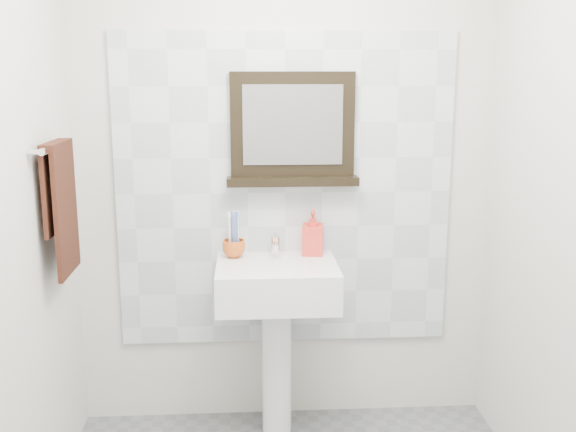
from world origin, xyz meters
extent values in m
cube|color=silver|center=(0.00, 1.10, 1.25)|extent=(2.00, 0.01, 2.50)
cube|color=silver|center=(0.00, -1.10, 1.25)|extent=(2.00, 0.01, 2.50)
cube|color=silver|center=(0.00, 1.09, 1.15)|extent=(1.60, 0.02, 1.50)
cylinder|color=white|center=(-0.05, 0.92, 0.34)|extent=(0.14, 0.14, 0.68)
cube|color=white|center=(-0.05, 0.86, 0.77)|extent=(0.55, 0.44, 0.18)
cylinder|color=silver|center=(-0.05, 0.84, 0.85)|extent=(0.32, 0.32, 0.02)
cylinder|color=#4C4C4F|center=(-0.05, 0.84, 0.86)|extent=(0.04, 0.04, 0.00)
cylinder|color=silver|center=(-0.05, 1.01, 0.91)|extent=(0.04, 0.04, 0.09)
cylinder|color=silver|center=(-0.05, 0.96, 0.93)|extent=(0.02, 0.10, 0.02)
cube|color=silver|center=(-0.05, 1.02, 0.96)|extent=(0.02, 0.07, 0.01)
imported|color=#C55017|center=(-0.25, 0.99, 0.90)|extent=(0.11, 0.11, 0.08)
cylinder|color=white|center=(-0.26, 0.98, 0.97)|extent=(0.01, 0.01, 0.19)
cube|color=white|center=(-0.26, 0.98, 1.07)|extent=(0.01, 0.01, 0.03)
cylinder|color=#4E69B2|center=(-0.23, 0.98, 0.97)|extent=(0.01, 0.01, 0.19)
cube|color=#4E69B2|center=(-0.23, 0.98, 1.07)|extent=(0.01, 0.01, 0.03)
cylinder|color=white|center=(-0.25, 1.01, 0.97)|extent=(0.01, 0.01, 0.19)
cube|color=white|center=(-0.25, 1.01, 1.07)|extent=(0.01, 0.01, 0.03)
cylinder|color=#4E69B2|center=(-0.26, 1.00, 0.97)|extent=(0.01, 0.01, 0.19)
cube|color=#4E69B2|center=(-0.26, 1.00, 1.07)|extent=(0.01, 0.01, 0.03)
cylinder|color=white|center=(-0.23, 1.00, 0.97)|extent=(0.01, 0.01, 0.19)
cube|color=white|center=(-0.23, 1.00, 1.07)|extent=(0.01, 0.01, 0.03)
cylinder|color=#4E69B2|center=(-0.24, 0.97, 0.97)|extent=(0.01, 0.01, 0.19)
cube|color=#4E69B2|center=(-0.24, 0.97, 1.07)|extent=(0.01, 0.01, 0.03)
imported|color=red|center=(0.13, 1.02, 0.97)|extent=(0.11, 0.11, 0.21)
cube|color=black|center=(0.03, 1.07, 1.48)|extent=(0.58, 0.06, 0.48)
cube|color=#99999E|center=(0.03, 1.03, 1.48)|extent=(0.46, 0.01, 0.37)
cube|color=black|center=(0.03, 1.04, 1.21)|extent=(0.62, 0.11, 0.04)
cylinder|color=silver|center=(-0.94, 0.67, 1.42)|extent=(0.03, 0.40, 0.03)
cylinder|color=silver|center=(-0.97, 0.48, 1.42)|extent=(0.05, 0.02, 0.02)
cylinder|color=silver|center=(-0.97, 0.86, 1.42)|extent=(0.05, 0.02, 0.02)
cube|color=black|center=(-0.93, 0.67, 1.15)|extent=(0.02, 0.30, 0.52)
cube|color=black|center=(-0.96, 0.67, 1.24)|extent=(0.02, 0.30, 0.34)
cube|color=black|center=(-0.94, 0.67, 1.43)|extent=(0.06, 0.30, 0.03)
camera|label=1|loc=(-0.18, -2.08, 1.72)|focal=42.00mm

